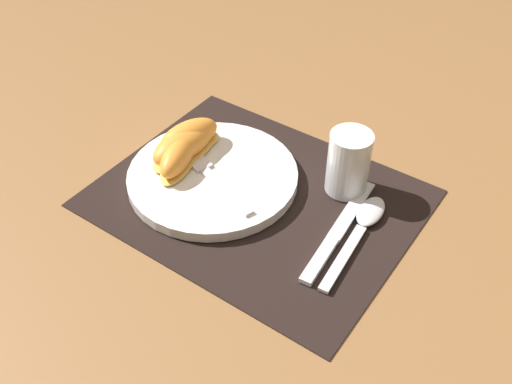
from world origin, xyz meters
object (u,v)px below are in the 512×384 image
(citrus_wedge_0, at_px, (189,138))
(citrus_wedge_2, at_px, (179,156))
(plate, at_px, (213,177))
(knife, at_px, (338,232))
(fork, at_px, (207,173))
(citrus_wedge_1, at_px, (182,146))
(juice_glass, at_px, (348,166))
(spoon, at_px, (364,223))

(citrus_wedge_0, distance_m, citrus_wedge_2, 0.04)
(plate, bearing_deg, knife, 3.33)
(knife, distance_m, fork, 0.21)
(plate, xyz_separation_m, fork, (-0.00, -0.01, 0.01))
(plate, distance_m, fork, 0.01)
(knife, height_order, citrus_wedge_1, citrus_wedge_1)
(fork, relative_size, citrus_wedge_2, 1.60)
(plate, height_order, citrus_wedge_2, citrus_wedge_2)
(juice_glass, distance_m, citrus_wedge_2, 0.24)
(citrus_wedge_1, relative_size, citrus_wedge_2, 1.09)
(fork, height_order, citrus_wedge_1, citrus_wedge_1)
(plate, bearing_deg, juice_glass, 30.38)
(knife, xyz_separation_m, citrus_wedge_2, (-0.25, -0.03, 0.03))
(plate, bearing_deg, citrus_wedge_2, -162.84)
(citrus_wedge_1, bearing_deg, citrus_wedge_2, -62.52)
(knife, xyz_separation_m, fork, (-0.21, -0.02, 0.02))
(spoon, relative_size, citrus_wedge_0, 1.70)
(citrus_wedge_0, bearing_deg, fork, -29.03)
(fork, bearing_deg, citrus_wedge_2, -170.34)
(knife, distance_m, citrus_wedge_0, 0.27)
(juice_glass, distance_m, knife, 0.10)
(spoon, height_order, fork, fork)
(juice_glass, xyz_separation_m, knife, (0.04, -0.09, -0.04))
(citrus_wedge_0, bearing_deg, citrus_wedge_1, -79.97)
(knife, height_order, spoon, spoon)
(fork, height_order, citrus_wedge_0, citrus_wedge_0)
(knife, bearing_deg, citrus_wedge_0, 176.94)
(plate, height_order, knife, plate)
(citrus_wedge_1, bearing_deg, knife, 1.51)
(spoon, distance_m, citrus_wedge_2, 0.28)
(juice_glass, height_order, citrus_wedge_0, juice_glass)
(fork, bearing_deg, citrus_wedge_0, 150.97)
(plate, height_order, citrus_wedge_0, citrus_wedge_0)
(citrus_wedge_1, bearing_deg, spoon, 7.91)
(spoon, distance_m, citrus_wedge_0, 0.29)
(juice_glass, bearing_deg, fork, -148.29)
(plate, relative_size, juice_glass, 2.62)
(citrus_wedge_0, xyz_separation_m, citrus_wedge_1, (0.00, -0.02, -0.00))
(plate, bearing_deg, spoon, 11.20)
(knife, distance_m, spoon, 0.04)
(knife, xyz_separation_m, citrus_wedge_0, (-0.27, 0.01, 0.03))
(citrus_wedge_0, bearing_deg, spoon, 3.64)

